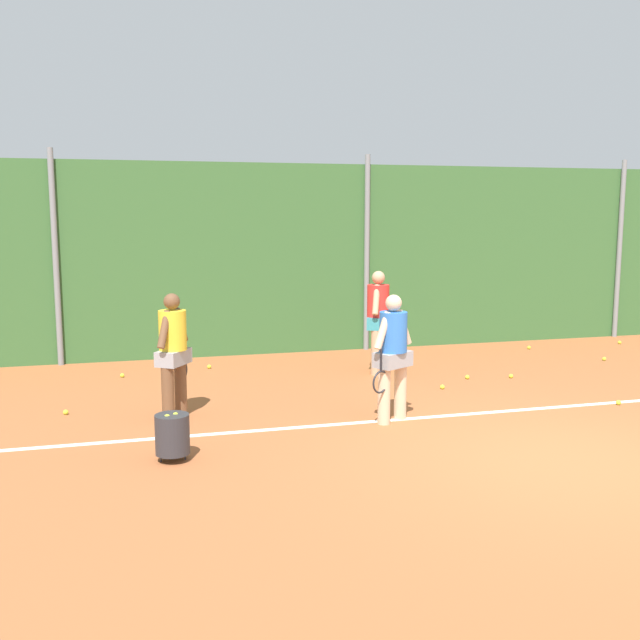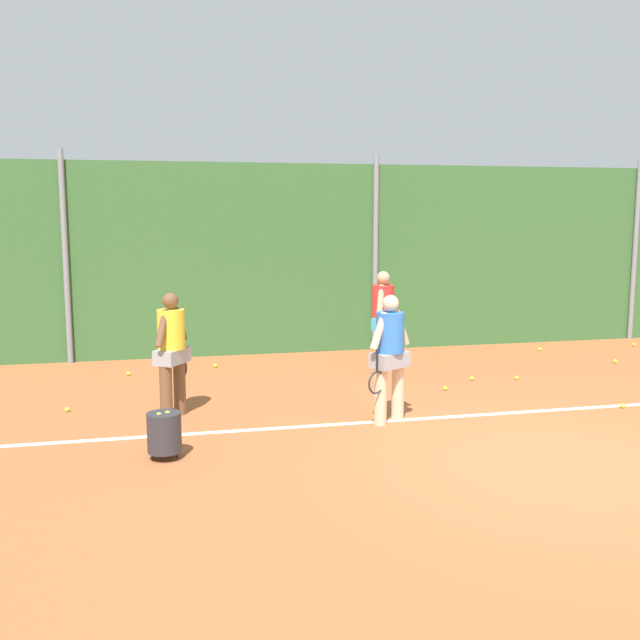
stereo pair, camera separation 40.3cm
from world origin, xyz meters
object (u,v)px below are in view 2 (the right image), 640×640
at_px(tennis_ball_9, 623,406).
at_px(player_midcourt, 172,348).
at_px(tennis_ball_1, 128,374).
at_px(player_backcourt_far, 383,316).
at_px(tennis_ball_0, 615,361).
at_px(tennis_ball_5, 445,388).
at_px(player_foreground_near, 390,352).
at_px(tennis_ball_8, 67,409).
at_px(ball_hopper, 164,432).
at_px(tennis_ball_11, 215,366).
at_px(tennis_ball_10, 472,378).
at_px(tennis_ball_7, 634,345).
at_px(tennis_ball_12, 540,349).
at_px(tennis_ball_2, 517,378).

bearing_deg(tennis_ball_9, player_midcourt, 171.24).
bearing_deg(tennis_ball_1, player_backcourt_far, -10.10).
relative_size(player_backcourt_far, tennis_ball_0, 25.16).
bearing_deg(tennis_ball_0, tennis_ball_5, -162.00).
height_order(player_foreground_near, tennis_ball_8, player_foreground_near).
xyz_separation_m(player_foreground_near, tennis_ball_1, (-3.25, 3.42, -0.86)).
relative_size(ball_hopper, tennis_ball_11, 7.78).
relative_size(tennis_ball_0, tennis_ball_8, 1.00).
xyz_separation_m(tennis_ball_5, tennis_ball_10, (0.65, 0.50, 0.00)).
relative_size(player_foreground_near, tennis_ball_7, 24.17).
bearing_deg(tennis_ball_11, tennis_ball_5, -36.53).
bearing_deg(tennis_ball_11, tennis_ball_12, 1.43).
bearing_deg(ball_hopper, tennis_ball_10, 29.42).
height_order(tennis_ball_5, tennis_ball_7, same).
relative_size(tennis_ball_10, tennis_ball_11, 1.00).
relative_size(tennis_ball_0, tennis_ball_12, 1.00).
bearing_deg(tennis_ball_11, tennis_ball_9, -36.69).
xyz_separation_m(tennis_ball_5, tennis_ball_11, (-3.16, 2.34, 0.00)).
xyz_separation_m(ball_hopper, tennis_ball_2, (5.41, 2.54, -0.26)).
height_order(ball_hopper, tennis_ball_11, ball_hopper).
relative_size(tennis_ball_5, tennis_ball_8, 1.00).
bearing_deg(tennis_ball_7, player_foreground_near, -148.19).
bearing_deg(tennis_ball_5, tennis_ball_9, -36.94).
bearing_deg(tennis_ball_7, tennis_ball_5, -153.13).
bearing_deg(tennis_ball_11, player_midcourt, -104.79).
height_order(tennis_ball_7, tennis_ball_10, same).
height_order(tennis_ball_1, tennis_ball_8, same).
bearing_deg(tennis_ball_5, player_midcourt, -172.04).
bearing_deg(player_midcourt, player_foreground_near, -73.53).
bearing_deg(tennis_ball_10, tennis_ball_1, 163.62).
xyz_separation_m(player_foreground_near, tennis_ball_10, (1.97, 1.88, -0.86)).
distance_m(tennis_ball_1, tennis_ball_7, 9.55).
bearing_deg(tennis_ball_7, ball_hopper, -152.62).
bearing_deg(player_midcourt, player_backcourt_far, -26.81).
height_order(tennis_ball_11, tennis_ball_12, same).
bearing_deg(ball_hopper, tennis_ball_2, 25.15).
bearing_deg(ball_hopper, player_midcourt, 85.14).
bearing_deg(tennis_ball_10, player_backcourt_far, 145.74).
distance_m(ball_hopper, tennis_ball_12, 8.41).
xyz_separation_m(player_foreground_near, player_midcourt, (-2.61, 0.84, 0.00)).
bearing_deg(tennis_ball_5, player_foreground_near, -133.66).
bearing_deg(player_foreground_near, tennis_ball_8, -47.91).
distance_m(tennis_ball_8, tennis_ball_12, 8.59).
xyz_separation_m(tennis_ball_1, tennis_ball_7, (9.54, 0.49, 0.00)).
distance_m(player_foreground_near, tennis_ball_10, 2.86).
bearing_deg(tennis_ball_10, tennis_ball_5, -142.55).
bearing_deg(tennis_ball_8, ball_hopper, -60.59).
distance_m(tennis_ball_9, tennis_ball_10, 2.33).
xyz_separation_m(player_foreground_near, tennis_ball_8, (-3.96, 1.39, -0.86)).
distance_m(tennis_ball_1, tennis_ball_12, 7.52).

